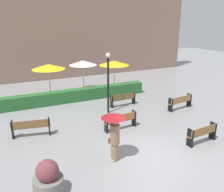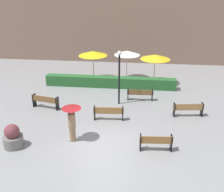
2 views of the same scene
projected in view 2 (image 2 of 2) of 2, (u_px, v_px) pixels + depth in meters
ground_plane at (101, 147)px, 13.98m from camera, size 60.00×60.00×0.00m
bench_far_right at (188, 109)px, 16.90m from camera, size 1.87×0.59×0.86m
bench_mid_center at (109, 112)px, 16.46m from camera, size 1.82×0.45×0.86m
bench_far_left at (45, 101)px, 17.97m from camera, size 1.86×0.71×0.87m
bench_near_right at (156, 142)px, 13.50m from camera, size 1.64×0.46×0.84m
bench_back_row at (140, 94)px, 19.17m from camera, size 1.81×0.39×0.81m
pedestrian_with_umbrella at (72, 118)px, 14.07m from camera, size 1.00×1.00×1.98m
planter_pot at (13, 137)px, 13.83m from camera, size 1.00×1.00×1.24m
lamp_post at (119, 72)px, 17.95m from camera, size 0.28×0.28×3.65m
patio_umbrella_yellow at (93, 53)px, 22.29m from camera, size 2.32×2.32×2.47m
patio_umbrella_white at (127, 53)px, 22.53m from camera, size 2.11×2.11×2.45m
patio_umbrella_yellow_far at (155, 57)px, 21.56m from camera, size 2.34×2.34×2.40m
hedge_strip at (110, 82)px, 21.56m from camera, size 10.15×0.70×0.83m
building_facade at (125, 15)px, 26.80m from camera, size 28.00×1.20×9.23m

